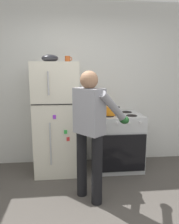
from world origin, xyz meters
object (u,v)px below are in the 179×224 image
at_px(stove_range, 117,141).
at_px(mixing_bowl, 50,58).
at_px(red_pot, 109,110).
at_px(refrigerator, 57,118).
at_px(coffee_mug, 68,59).
at_px(person_cook, 91,125).

relative_size(stove_range, mixing_bowl, 3.70).
bearing_deg(stove_range, red_pot, -166.08).
height_order(refrigerator, coffee_mug, coffee_mug).
bearing_deg(stove_range, refrigerator, 179.41).
bearing_deg(refrigerator, coffee_mug, 15.40).
xyz_separation_m(red_pot, coffee_mug, (-0.63, 0.10, 0.78)).
xyz_separation_m(stove_range, coffee_mug, (-0.79, 0.06, 1.31)).
distance_m(red_pot, coffee_mug, 1.01).
xyz_separation_m(red_pot, mixing_bowl, (-0.89, 0.05, 0.79)).
bearing_deg(coffee_mug, person_cook, -73.16).
height_order(refrigerator, stove_range, refrigerator).
bearing_deg(mixing_bowl, coffee_mug, 10.78).
distance_m(refrigerator, coffee_mug, 0.93).
xyz_separation_m(stove_range, person_cook, (-0.52, -0.83, 0.51)).
xyz_separation_m(person_cook, red_pot, (0.36, 0.79, 0.02)).
distance_m(refrigerator, person_cook, 0.96).
bearing_deg(coffee_mug, refrigerator, -164.60).
bearing_deg(person_cook, stove_range, 57.79).
bearing_deg(refrigerator, red_pot, -3.50).
bearing_deg(refrigerator, person_cook, -61.67).
bearing_deg(mixing_bowl, red_pot, -3.21).
bearing_deg(person_cook, red_pot, 65.37).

